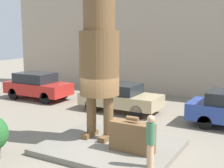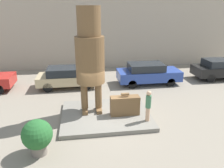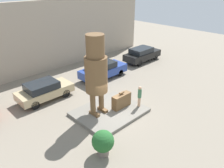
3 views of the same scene
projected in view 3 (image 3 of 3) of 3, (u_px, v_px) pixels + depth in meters
name	position (u px, v px, depth m)	size (l,w,h in m)	color
ground_plane	(109.00, 113.00, 15.20)	(60.00, 60.00, 0.00)	gray
pedestal	(109.00, 112.00, 15.16)	(4.56, 3.69, 0.21)	slate
building_backdrop	(34.00, 39.00, 20.33)	(28.00, 0.60, 6.73)	tan
statue_figure	(96.00, 70.00, 13.59)	(1.44, 1.44, 5.34)	brown
giant_suitcase	(121.00, 101.00, 15.34)	(1.49, 0.50, 1.20)	brown
tourist	(140.00, 95.00, 15.27)	(0.27, 0.27, 1.57)	tan
parked_car_tan	(44.00, 90.00, 16.61)	(4.17, 1.83, 1.47)	tan
parked_car_blue	(103.00, 70.00, 20.29)	(4.61, 1.87, 1.56)	#284293
parked_car_black	(142.00, 54.00, 24.38)	(4.59, 1.80, 1.57)	black
planter_pot	(103.00, 142.00, 11.28)	(1.18, 1.18, 1.47)	#70665B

